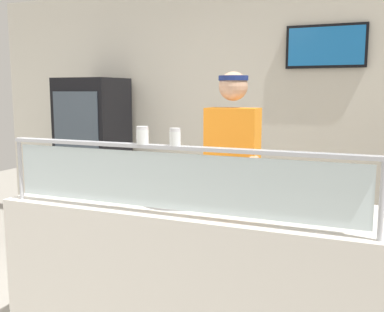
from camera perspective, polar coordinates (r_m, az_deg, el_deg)
The scene contains 10 objects.
ground_plane at distance 3.60m, azimuth 4.16°, elevation -18.45°, with size 12.00×12.00×0.00m, color gray.
shop_rear_unit at distance 4.61m, azimuth 10.01°, elevation 4.91°, with size 6.67×0.13×2.70m.
serving_counter at distance 2.87m, azimuth 0.19°, elevation -15.27°, with size 2.27×0.74×0.95m, color silver.
sneeze_guard at distance 2.38m, azimuth -2.64°, elevation -1.89°, with size 2.10×0.06×0.39m.
pizza_tray at distance 2.76m, azimuth -1.70°, elevation -5.42°, with size 0.49×0.49×0.04m.
pizza_server at distance 2.76m, azimuth -2.72°, elevation -4.98°, with size 0.07×0.28×0.01m, color #ADAFB7.
parmesan_shaker at distance 2.43m, azimuth -6.34°, elevation 2.52°, with size 0.07×0.07×0.10m.
pepper_flake_shaker at distance 2.34m, azimuth -2.17°, elevation 2.31°, with size 0.06×0.06×0.09m.
worker_figure at distance 3.32m, azimuth 5.19°, elevation -2.42°, with size 0.41×0.50×1.76m.
drink_fridge at distance 5.00m, azimuth -12.42°, elevation -0.41°, with size 0.63×0.61×1.76m.
Camera 1 is at (2.13, -2.06, 1.62)m, focal length 41.76 mm.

